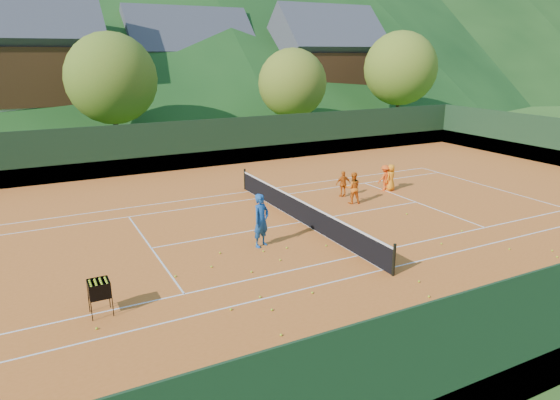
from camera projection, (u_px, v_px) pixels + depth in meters
name	position (u px, v px, depth m)	size (l,w,h in m)	color
ground	(301.00, 223.00, 21.28)	(400.00, 400.00, 0.00)	#2B541A
clay_court	(301.00, 222.00, 21.27)	(40.00, 24.00, 0.02)	#C75F20
coach	(261.00, 220.00, 18.37)	(0.73, 0.48, 2.02)	#174A96
student_a	(353.00, 188.00, 23.72)	(0.74, 0.58, 1.53)	orange
student_b	(343.00, 184.00, 24.83)	(0.77, 0.32, 1.32)	orange
student_c	(391.00, 177.00, 25.97)	(0.68, 0.44, 1.39)	orange
student_d	(385.00, 178.00, 26.01)	(0.87, 0.50, 1.35)	#FF5716
tennis_ball_0	(385.00, 337.00, 12.65)	(0.07, 0.07, 0.07)	#ABD423
tennis_ball_1	(552.00, 251.00, 18.13)	(0.07, 0.07, 0.07)	#ABD423
tennis_ball_2	(312.00, 293.00, 14.96)	(0.07, 0.07, 0.07)	#ABD423
tennis_ball_3	(515.00, 277.00, 15.98)	(0.07, 0.07, 0.07)	#ABD423
tennis_ball_4	(260.00, 297.00, 14.70)	(0.07, 0.07, 0.07)	#ABD423
tennis_ball_5	(287.00, 248.00, 18.39)	(0.07, 0.07, 0.07)	#ABD423
tennis_ball_7	(211.00, 267.00, 16.77)	(0.07, 0.07, 0.07)	#ABD423
tennis_ball_8	(407.00, 214.00, 22.24)	(0.07, 0.07, 0.07)	#ABD423
tennis_ball_9	(509.00, 249.00, 18.27)	(0.07, 0.07, 0.07)	#ABD423
tennis_ball_10	(326.00, 246.00, 18.60)	(0.07, 0.07, 0.07)	#ABD423
tennis_ball_11	(462.00, 231.00, 20.13)	(0.07, 0.07, 0.07)	#ABD423
tennis_ball_12	(256.00, 244.00, 18.76)	(0.07, 0.07, 0.07)	#ABD423
tennis_ball_13	(429.00, 296.00, 14.72)	(0.07, 0.07, 0.07)	#ABD423
tennis_ball_14	(351.00, 234.00, 19.83)	(0.07, 0.07, 0.07)	#ABD423
tennis_ball_15	(272.00, 310.00, 13.96)	(0.07, 0.07, 0.07)	#ABD423
tennis_ball_16	(220.00, 253.00, 17.92)	(0.07, 0.07, 0.07)	#ABD423
tennis_ball_17	(559.00, 271.00, 16.47)	(0.07, 0.07, 0.07)	#ABD423
tennis_ball_18	(252.00, 272.00, 16.37)	(0.07, 0.07, 0.07)	#ABD423
tennis_ball_20	(557.00, 257.00, 17.57)	(0.07, 0.07, 0.07)	#ABD423
tennis_ball_21	(263.00, 251.00, 18.07)	(0.07, 0.07, 0.07)	#ABD423
tennis_ball_22	(231.00, 309.00, 13.99)	(0.07, 0.07, 0.07)	#ABD423
tennis_ball_23	(175.00, 276.00, 16.06)	(0.07, 0.07, 0.07)	#ABD423
tennis_ball_24	(371.00, 328.00, 13.03)	(0.07, 0.07, 0.07)	#ABD423
tennis_ball_25	(280.00, 260.00, 17.32)	(0.07, 0.07, 0.07)	#ABD423
tennis_ball_26	(281.00, 335.00, 12.72)	(0.07, 0.07, 0.07)	#ABD423
tennis_ball_27	(441.00, 244.00, 18.78)	(0.07, 0.07, 0.07)	#ABD423
tennis_ball_28	(419.00, 281.00, 15.69)	(0.07, 0.07, 0.07)	#ABD423
tennis_ball_29	(97.00, 328.00, 13.02)	(0.07, 0.07, 0.07)	#ABD423
court_lines	(301.00, 222.00, 21.27)	(23.83, 11.03, 0.00)	white
tennis_net	(301.00, 211.00, 21.13)	(0.10, 12.07, 1.10)	black
perimeter_fence	(302.00, 194.00, 20.92)	(40.40, 24.24, 3.00)	black
ball_hopper	(99.00, 290.00, 13.60)	(0.57, 0.57, 1.00)	black
chalet_left	(14.00, 69.00, 40.77)	(13.80, 9.93, 12.92)	beige
chalet_mid	(189.00, 72.00, 51.43)	(12.65, 8.82, 11.45)	beige
chalet_right	(324.00, 69.00, 54.14)	(11.50, 8.82, 11.91)	beige
tree_b	(112.00, 79.00, 35.04)	(6.40, 6.40, 8.40)	#422A1A
tree_c	(293.00, 83.00, 40.56)	(5.60, 5.60, 7.35)	#432B1B
tree_d	(400.00, 68.00, 46.44)	(6.80, 6.80, 8.93)	#422A1A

